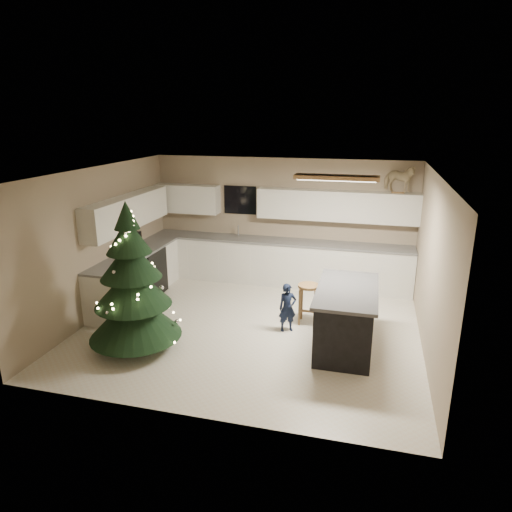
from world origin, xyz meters
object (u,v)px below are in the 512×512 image
bar_stool (308,294)px  toddler (287,308)px  rocking_horse (399,179)px  christmas_tree (133,291)px  island (346,318)px

bar_stool → toddler: toddler is taller
toddler → rocking_horse: 3.41m
christmas_tree → toddler: size_ratio=2.80×
island → toddler: bearing=162.3°
bar_stool → christmas_tree: bearing=-147.7°
christmas_tree → rocking_horse: 5.32m
island → christmas_tree: bearing=-164.6°
island → toddler: (-0.96, 0.31, -0.07)m
island → toddler: 1.01m
island → toddler: island is taller
island → christmas_tree: size_ratio=0.74×
rocking_horse → christmas_tree: bearing=149.8°
toddler → bar_stool: bearing=24.6°
toddler → rocking_horse: bearing=26.4°
christmas_tree → toddler: 2.48m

